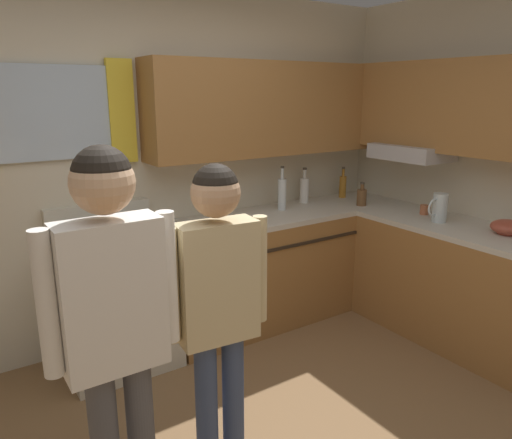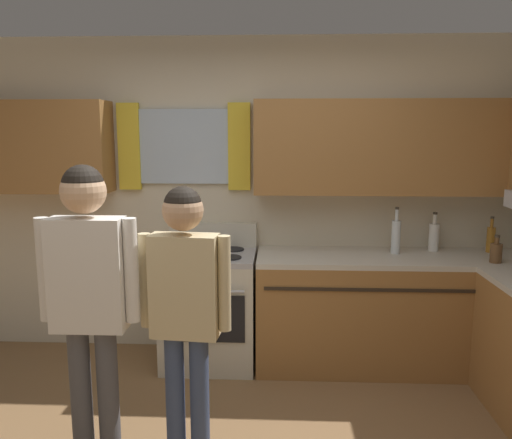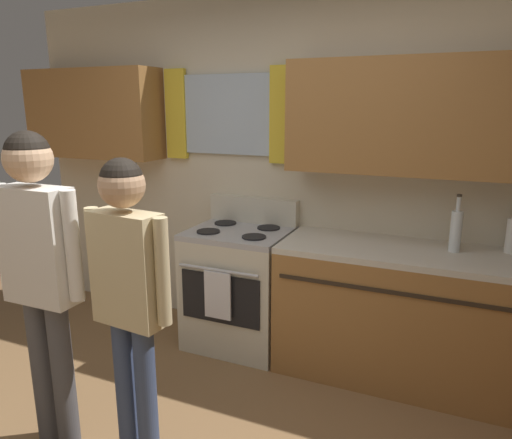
# 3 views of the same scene
# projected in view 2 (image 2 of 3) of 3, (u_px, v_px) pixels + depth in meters

# --- Properties ---
(back_wall_unit) EXTENTS (4.60, 0.42, 2.60)m
(back_wall_unit) POSITION_uv_depth(u_px,v_px,m) (253.00, 178.00, 4.18)
(back_wall_unit) COLOR beige
(back_wall_unit) RESTS_ON ground
(kitchen_counter_run) EXTENTS (2.19, 2.19, 0.90)m
(kitchen_counter_run) POSITION_uv_depth(u_px,v_px,m) (459.00, 335.00, 3.56)
(kitchen_counter_run) COLOR #9E6B38
(kitchen_counter_run) RESTS_ON ground
(stove_oven) EXTENTS (0.72, 0.67, 1.10)m
(stove_oven) POSITION_uv_depth(u_px,v_px,m) (210.00, 306.00, 4.09)
(stove_oven) COLOR beige
(stove_oven) RESTS_ON ground
(bottle_tall_clear) EXTENTS (0.07, 0.07, 0.37)m
(bottle_tall_clear) POSITION_uv_depth(u_px,v_px,m) (396.00, 236.00, 4.00)
(bottle_tall_clear) COLOR silver
(bottle_tall_clear) RESTS_ON kitchen_counter_run
(bottle_milk_white) EXTENTS (0.08, 0.08, 0.31)m
(bottle_milk_white) POSITION_uv_depth(u_px,v_px,m) (434.00, 236.00, 4.10)
(bottle_milk_white) COLOR white
(bottle_milk_white) RESTS_ON kitchen_counter_run
(bottle_squat_brown) EXTENTS (0.08, 0.08, 0.21)m
(bottle_squat_brown) POSITION_uv_depth(u_px,v_px,m) (496.00, 252.00, 3.73)
(bottle_squat_brown) COLOR brown
(bottle_squat_brown) RESTS_ON kitchen_counter_run
(bottle_oil_amber) EXTENTS (0.06, 0.06, 0.29)m
(bottle_oil_amber) POSITION_uv_depth(u_px,v_px,m) (491.00, 239.00, 4.05)
(bottle_oil_amber) COLOR #B27223
(bottle_oil_amber) RESTS_ON kitchen_counter_run
(adult_left) EXTENTS (0.52, 0.23, 1.69)m
(adult_left) POSITION_uv_depth(u_px,v_px,m) (89.00, 286.00, 2.62)
(adult_left) COLOR #4C4C51
(adult_left) RESTS_ON ground
(adult_in_plaid) EXTENTS (0.49, 0.21, 1.57)m
(adult_in_plaid) POSITION_uv_depth(u_px,v_px,m) (185.00, 297.00, 2.68)
(adult_in_plaid) COLOR #38476B
(adult_in_plaid) RESTS_ON ground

